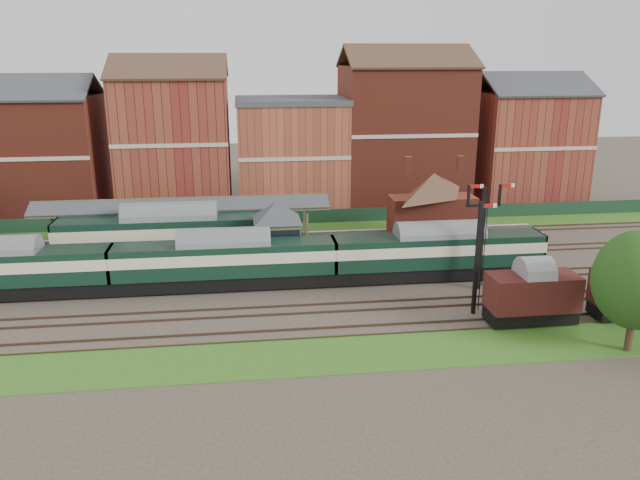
{
  "coord_description": "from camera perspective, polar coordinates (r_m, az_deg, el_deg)",
  "views": [
    {
      "loc": [
        -5.67,
        -45.55,
        17.51
      ],
      "look_at": [
        0.36,
        2.0,
        3.0
      ],
      "focal_mm": 35.0,
      "sensor_mm": 36.0,
      "label": 1
    }
  ],
  "objects": [
    {
      "name": "fence",
      "position": [
        65.96,
        -2.06,
        2.11
      ],
      "size": [
        90.0,
        0.12,
        1.5
      ],
      "primitive_type": "cube",
      "color": "#193823",
      "rests_on": "ground"
    },
    {
      "name": "semaphore_bracket",
      "position": [
        48.29,
        14.58,
        0.82
      ],
      "size": [
        3.6,
        0.25,
        8.18
      ],
      "color": "black",
      "rests_on": "ground"
    },
    {
      "name": "brick_hut",
      "position": [
        52.54,
        4.86,
        -1.31
      ],
      "size": [
        3.2,
        2.64,
        2.94
      ],
      "color": "maroon",
      "rests_on": "ground"
    },
    {
      "name": "grass_front",
      "position": [
        38.25,
        2.15,
        -10.36
      ],
      "size": [
        90.0,
        5.0,
        0.06
      ],
      "primitive_type": "cube",
      "color": "#2D6619",
      "rests_on": "ground"
    },
    {
      "name": "semaphore_siding",
      "position": [
        43.71,
        14.21,
        -1.48
      ],
      "size": [
        1.23,
        0.25,
        8.0
      ],
      "color": "black",
      "rests_on": "ground"
    },
    {
      "name": "canopy",
      "position": [
        57.03,
        -12.41,
        3.35
      ],
      "size": [
        26.0,
        3.89,
        4.08
      ],
      "color": "brown",
      "rests_on": "platform"
    },
    {
      "name": "platform",
      "position": [
        57.86,
        -6.24,
        -0.36
      ],
      "size": [
        55.0,
        3.4,
        1.0
      ],
      "primitive_type": "cube",
      "color": "#2D2D2D",
      "rests_on": "ground"
    },
    {
      "name": "platform_railcar",
      "position": [
        54.5,
        -13.43,
        0.45
      ],
      "size": [
        19.08,
        3.01,
        4.4
      ],
      "color": "black",
      "rests_on": "ground"
    },
    {
      "name": "grass_back",
      "position": [
        64.23,
        -1.89,
        1.04
      ],
      "size": [
        90.0,
        4.5,
        0.06
      ],
      "primitive_type": "cube",
      "color": "#2D6619",
      "rests_on": "ground"
    },
    {
      "name": "goods_van_b",
      "position": [
        47.63,
        26.9,
        -4.1
      ],
      "size": [
        5.68,
        2.46,
        3.45
      ],
      "color": "black",
      "rests_on": "ground"
    },
    {
      "name": "signal_box",
      "position": [
        50.92,
        -3.93,
        0.47
      ],
      "size": [
        5.4,
        5.4,
        6.0
      ],
      "color": "#637251",
      "rests_on": "ground"
    },
    {
      "name": "ground",
      "position": [
        49.12,
        -0.12,
        -4.04
      ],
      "size": [
        160.0,
        160.0,
        0.0
      ],
      "primitive_type": "plane",
      "color": "#473D33",
      "rests_on": "ground"
    },
    {
      "name": "dmu_train",
      "position": [
        48.05,
        -8.69,
        -1.84
      ],
      "size": [
        50.47,
        2.66,
        3.88
      ],
      "color": "black",
      "rests_on": "ground"
    },
    {
      "name": "station_building",
      "position": [
        59.61,
        10.24,
        3.43
      ],
      "size": [
        8.1,
        8.1,
        5.9
      ],
      "color": "maroon",
      "rests_on": "platform"
    },
    {
      "name": "goods_van_a",
      "position": [
        43.95,
        18.83,
        -4.72
      ],
      "size": [
        5.89,
        2.55,
        3.57
      ],
      "color": "black",
      "rests_on": "ground"
    },
    {
      "name": "tree_far",
      "position": [
        41.29,
        27.07,
        -3.3
      ],
      "size": [
        5.22,
        5.22,
        7.61
      ],
      "color": "#382619",
      "rests_on": "ground"
    },
    {
      "name": "town_backdrop",
      "position": [
        71.53,
        -2.77,
        8.38
      ],
      "size": [
        69.0,
        10.0,
        16.0
      ],
      "color": "maroon",
      "rests_on": "ground"
    }
  ]
}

